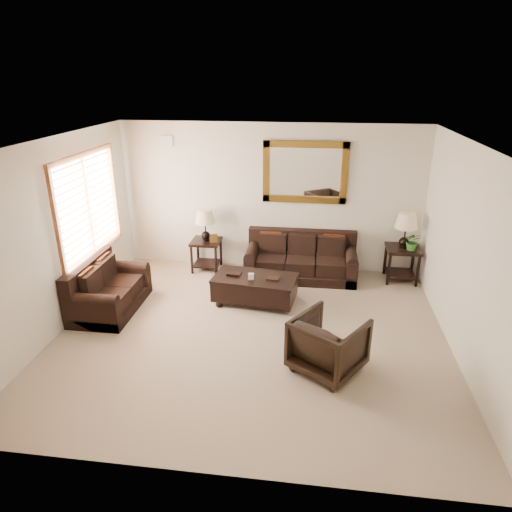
# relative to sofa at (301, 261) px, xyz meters

# --- Properties ---
(room) EXTENTS (5.51, 5.01, 2.71)m
(room) POSITION_rel_sofa_xyz_m (-0.61, -2.11, 1.06)
(room) COLOR gray
(room) RESTS_ON ground
(window) EXTENTS (0.07, 1.96, 1.66)m
(window) POSITION_rel_sofa_xyz_m (-3.31, -1.21, 1.26)
(window) COLOR white
(window) RESTS_ON room
(mirror) EXTENTS (1.50, 0.06, 1.10)m
(mirror) POSITION_rel_sofa_xyz_m (0.00, 0.36, 1.56)
(mirror) COLOR #502910
(mirror) RESTS_ON room
(air_vent) EXTENTS (0.25, 0.02, 0.18)m
(air_vent) POSITION_rel_sofa_xyz_m (-2.51, 0.37, 2.06)
(air_vent) COLOR #999999
(air_vent) RESTS_ON room
(sofa) EXTENTS (1.98, 0.86, 0.81)m
(sofa) POSITION_rel_sofa_xyz_m (0.00, 0.00, 0.00)
(sofa) COLOR black
(sofa) RESTS_ON room
(loveseat) EXTENTS (0.84, 1.42, 0.80)m
(loveseat) POSITION_rel_sofa_xyz_m (-2.97, -1.66, -0.00)
(loveseat) COLOR black
(loveseat) RESTS_ON room
(end_table_left) EXTENTS (0.53, 0.53, 1.18)m
(end_table_left) POSITION_rel_sofa_xyz_m (-1.78, 0.08, 0.47)
(end_table_left) COLOR black
(end_table_left) RESTS_ON room
(end_table_right) EXTENTS (0.57, 0.57, 1.26)m
(end_table_right) POSITION_rel_sofa_xyz_m (1.79, 0.07, 0.53)
(end_table_right) COLOR black
(end_table_right) RESTS_ON room
(coffee_table) EXTENTS (1.40, 0.87, 0.56)m
(coffee_table) POSITION_rel_sofa_xyz_m (-0.70, -1.12, -0.02)
(coffee_table) COLOR black
(coffee_table) RESTS_ON room
(armchair) EXTENTS (1.05, 1.04, 0.80)m
(armchair) POSITION_rel_sofa_xyz_m (0.45, -2.82, 0.11)
(armchair) COLOR black
(armchair) RESTS_ON floor
(potted_plant) EXTENTS (0.37, 0.39, 0.25)m
(potted_plant) POSITION_rel_sofa_xyz_m (1.91, -0.04, 0.46)
(potted_plant) COLOR #295B1F
(potted_plant) RESTS_ON end_table_right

